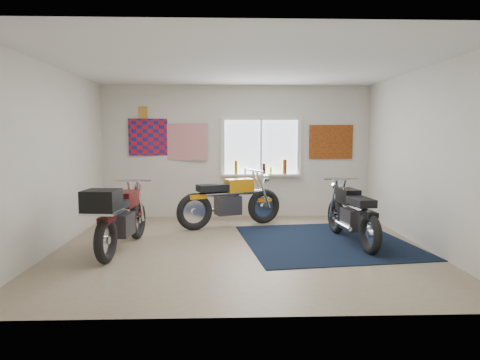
{
  "coord_description": "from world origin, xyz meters",
  "views": [
    {
      "loc": [
        -0.23,
        -6.32,
        1.69
      ],
      "look_at": [
        -0.0,
        0.4,
        0.98
      ],
      "focal_mm": 32.0,
      "sensor_mm": 36.0,
      "label": 1
    }
  ],
  "objects_px": {
    "navy_rug": "(325,241)",
    "maroon_tourer": "(119,217)",
    "yellow_triumph": "(230,202)",
    "black_chrome_bike": "(352,216)"
  },
  "relations": [
    {
      "from": "navy_rug",
      "to": "maroon_tourer",
      "type": "height_order",
      "value": "maroon_tourer"
    },
    {
      "from": "yellow_triumph",
      "to": "black_chrome_bike",
      "type": "relative_size",
      "value": 1.01
    },
    {
      "from": "yellow_triumph",
      "to": "maroon_tourer",
      "type": "xyz_separation_m",
      "value": [
        -1.62,
        -1.72,
        0.06
      ]
    },
    {
      "from": "black_chrome_bike",
      "to": "maroon_tourer",
      "type": "relative_size",
      "value": 0.98
    },
    {
      "from": "black_chrome_bike",
      "to": "maroon_tourer",
      "type": "bearing_deg",
      "value": 90.84
    },
    {
      "from": "yellow_triumph",
      "to": "black_chrome_bike",
      "type": "bearing_deg",
      "value": -56.87
    },
    {
      "from": "navy_rug",
      "to": "maroon_tourer",
      "type": "distance_m",
      "value": 3.2
    },
    {
      "from": "navy_rug",
      "to": "black_chrome_bike",
      "type": "height_order",
      "value": "black_chrome_bike"
    },
    {
      "from": "navy_rug",
      "to": "maroon_tourer",
      "type": "relative_size",
      "value": 1.31
    },
    {
      "from": "yellow_triumph",
      "to": "black_chrome_bike",
      "type": "height_order",
      "value": "yellow_triumph"
    }
  ]
}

